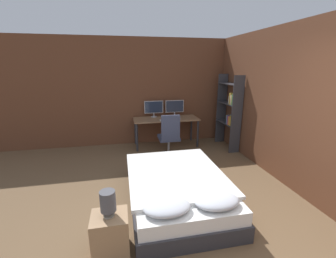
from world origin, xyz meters
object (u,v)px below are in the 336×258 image
at_px(bedside_lamp, 108,202).
at_px(bookshelf, 231,109).
at_px(computer_mouse, 179,119).
at_px(bed, 177,189).
at_px(monitor_left, 154,108).
at_px(nightstand, 111,235).
at_px(monitor_right, 175,107).
at_px(desk, 166,121).
at_px(keyboard, 168,120).
at_px(office_chair, 169,140).

xyz_separation_m(bedside_lamp, bookshelf, (2.78, 2.82, 0.34)).
bearing_deg(computer_mouse, bookshelf, -13.37).
xyz_separation_m(bed, monitor_left, (0.06, 2.76, 0.74)).
relative_size(nightstand, bedside_lamp, 1.65).
height_order(monitor_left, bookshelf, bookshelf).
bearing_deg(nightstand, monitor_right, 66.33).
relative_size(desk, monitor_right, 3.36).
relative_size(bedside_lamp, keyboard, 0.74).
height_order(computer_mouse, office_chair, office_chair).
bearing_deg(office_chair, keyboard, 81.56).
height_order(keyboard, office_chair, office_chair).
bearing_deg(bed, desk, 82.48).
bearing_deg(nightstand, office_chair, 64.79).
bearing_deg(keyboard, monitor_left, 122.09).
relative_size(bed, monitor_left, 4.14).
bearing_deg(desk, office_chair, -96.12).
distance_m(nightstand, keyboard, 3.39).
xyz_separation_m(keyboard, bookshelf, (1.50, -0.29, 0.26)).
bearing_deg(keyboard, nightstand, -112.37).
height_order(monitor_right, office_chair, monitor_right).
bearing_deg(bedside_lamp, monitor_left, 74.24).
distance_m(monitor_left, monitor_right, 0.55).
xyz_separation_m(nightstand, keyboard, (1.28, 3.10, 0.50)).
relative_size(nightstand, desk, 0.29).
xyz_separation_m(office_chair, bookshelf, (1.58, 0.28, 0.59)).
xyz_separation_m(computer_mouse, bookshelf, (1.21, -0.29, 0.25)).
bearing_deg(office_chair, computer_mouse, 56.87).
xyz_separation_m(monitor_right, computer_mouse, (0.01, -0.44, -0.22)).
bearing_deg(bookshelf, keyboard, 169.13).
bearing_deg(computer_mouse, monitor_left, 141.98).
distance_m(bedside_lamp, desk, 3.56).
distance_m(keyboard, computer_mouse, 0.29).
bearing_deg(nightstand, bedside_lamp, 0.00).
bearing_deg(office_chair, monitor_left, 100.75).
xyz_separation_m(monitor_right, bookshelf, (1.22, -0.73, 0.02)).
height_order(computer_mouse, bookshelf, bookshelf).
bearing_deg(monitor_left, monitor_right, 0.00).
height_order(bedside_lamp, monitor_right, monitor_right).
relative_size(monitor_left, bookshelf, 0.27).
bearing_deg(desk, monitor_left, 141.22).
xyz_separation_m(nightstand, desk, (1.28, 3.32, 0.41)).
height_order(monitor_left, computer_mouse, monitor_left).
bearing_deg(desk, bookshelf, -18.69).
relative_size(desk, office_chair, 1.62).
bearing_deg(office_chair, bed, -98.15).
bearing_deg(monitor_left, bedside_lamp, -105.76).
bearing_deg(monitor_right, bookshelf, -30.85).
bearing_deg(desk, keyboard, -90.00).
xyz_separation_m(keyboard, office_chair, (-0.08, -0.57, -0.33)).
relative_size(computer_mouse, office_chair, 0.07).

